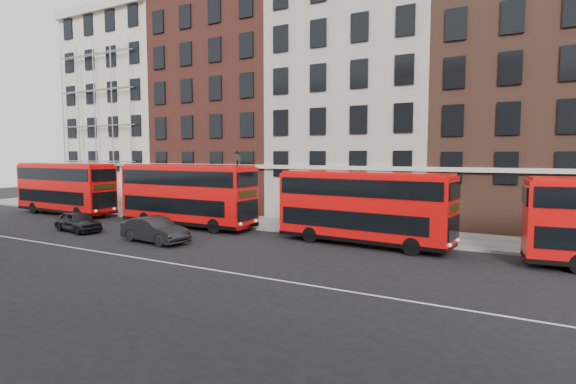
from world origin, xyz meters
The scene contains 12 objects.
ground centered at (0.00, 0.00, 0.00)m, with size 120.00×120.00×0.00m, color black.
pavement centered at (0.00, 10.50, 0.07)m, with size 80.00×5.00×0.15m, color gray.
kerb centered at (0.00, 8.00, 0.08)m, with size 80.00×0.30×0.16m, color gray.
road_centre_line centered at (0.00, -2.00, 0.01)m, with size 70.00×0.12×0.01m, color white.
building_terrace centered at (-0.31, 17.88, 10.24)m, with size 64.00×11.95×22.00m.
bus_a centered at (-22.59, 6.54, 2.37)m, with size 10.61×2.93×4.42m.
bus_b centered at (-8.84, 6.54, 2.39)m, with size 10.67×2.78×4.46m.
bus_c centered at (4.29, 6.54, 2.25)m, with size 10.13×3.16×4.19m.
car_rear centered at (-13.94, 1.51, 0.69)m, with size 1.62×4.04×1.38m, color black.
car_front centered at (-6.61, 1.30, 0.75)m, with size 1.59×4.55×1.50m, color black.
lamp_post_left centered at (-5.98, 8.75, 3.08)m, with size 0.44×0.44×5.33m.
iron_railings centered at (0.00, 12.70, 0.65)m, with size 6.60×0.06×1.00m, color black, non-canonical shape.
Camera 1 is at (12.99, -17.58, 5.17)m, focal length 28.00 mm.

